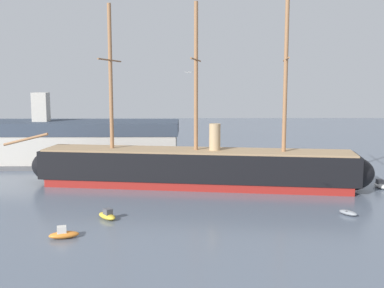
{
  "coord_description": "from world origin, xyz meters",
  "views": [
    {
      "loc": [
        -2.77,
        -27.76,
        18.85
      ],
      "look_at": [
        -2.02,
        37.52,
        9.81
      ],
      "focal_mm": 44.13,
      "sensor_mm": 36.0,
      "label": 1
    }
  ],
  "objects_px": {
    "motorboat_alongside_bow": "(107,215)",
    "motorboat_far_right": "(380,185)",
    "dinghy_alongside_stern": "(348,213)",
    "dockside_warehouse_left": "(77,143)",
    "motorboat_mid_left": "(64,234)",
    "tall_ship": "(196,167)",
    "seagull_in_flight": "(189,72)"
  },
  "relations": [
    {
      "from": "motorboat_mid_left",
      "to": "motorboat_far_right",
      "type": "bearing_deg",
      "value": 27.86
    },
    {
      "from": "motorboat_mid_left",
      "to": "dockside_warehouse_left",
      "type": "bearing_deg",
      "value": 100.89
    },
    {
      "from": "motorboat_mid_left",
      "to": "dinghy_alongside_stern",
      "type": "distance_m",
      "value": 38.37
    },
    {
      "from": "seagull_in_flight",
      "to": "motorboat_mid_left",
      "type": "bearing_deg",
      "value": 166.0
    },
    {
      "from": "dockside_warehouse_left",
      "to": "motorboat_alongside_bow",
      "type": "bearing_deg",
      "value": -72.05
    },
    {
      "from": "motorboat_far_right",
      "to": "dockside_warehouse_left",
      "type": "distance_m",
      "value": 62.37
    },
    {
      "from": "motorboat_alongside_bow",
      "to": "dockside_warehouse_left",
      "type": "distance_m",
      "value": 43.31
    },
    {
      "from": "tall_ship",
      "to": "motorboat_alongside_bow",
      "type": "relative_size",
      "value": 18.1
    },
    {
      "from": "tall_ship",
      "to": "dockside_warehouse_left",
      "type": "distance_m",
      "value": 33.55
    },
    {
      "from": "motorboat_alongside_bow",
      "to": "motorboat_far_right",
      "type": "distance_m",
      "value": 47.92
    },
    {
      "from": "dinghy_alongside_stern",
      "to": "dockside_warehouse_left",
      "type": "distance_m",
      "value": 61.23
    },
    {
      "from": "motorboat_mid_left",
      "to": "tall_ship",
      "type": "bearing_deg",
      "value": 59.03
    },
    {
      "from": "dinghy_alongside_stern",
      "to": "motorboat_alongside_bow",
      "type": "bearing_deg",
      "value": -177.35
    },
    {
      "from": "motorboat_mid_left",
      "to": "dinghy_alongside_stern",
      "type": "height_order",
      "value": "motorboat_mid_left"
    },
    {
      "from": "motorboat_alongside_bow",
      "to": "dockside_warehouse_left",
      "type": "relative_size",
      "value": 0.08
    },
    {
      "from": "motorboat_alongside_bow",
      "to": "motorboat_far_right",
      "type": "bearing_deg",
      "value": 21.86
    },
    {
      "from": "tall_ship",
      "to": "motorboat_far_right",
      "type": "relative_size",
      "value": 17.78
    },
    {
      "from": "motorboat_alongside_bow",
      "to": "tall_ship",
      "type": "bearing_deg",
      "value": 57.47
    },
    {
      "from": "tall_ship",
      "to": "seagull_in_flight",
      "type": "bearing_deg",
      "value": -92.54
    },
    {
      "from": "motorboat_alongside_bow",
      "to": "seagull_in_flight",
      "type": "height_order",
      "value": "seagull_in_flight"
    },
    {
      "from": "tall_ship",
      "to": "motorboat_alongside_bow",
      "type": "height_order",
      "value": "tall_ship"
    },
    {
      "from": "tall_ship",
      "to": "motorboat_far_right",
      "type": "bearing_deg",
      "value": -2.86
    },
    {
      "from": "seagull_in_flight",
      "to": "motorboat_alongside_bow",
      "type": "bearing_deg",
      "value": 133.92
    },
    {
      "from": "dinghy_alongside_stern",
      "to": "dockside_warehouse_left",
      "type": "bearing_deg",
      "value": 139.76
    },
    {
      "from": "dinghy_alongside_stern",
      "to": "dockside_warehouse_left",
      "type": "relative_size",
      "value": 0.06
    },
    {
      "from": "dockside_warehouse_left",
      "to": "seagull_in_flight",
      "type": "xyz_separation_m",
      "value": [
        24.31,
        -52.45,
        14.69
      ]
    },
    {
      "from": "motorboat_far_right",
      "to": "seagull_in_flight",
      "type": "xyz_separation_m",
      "value": [
        -33.45,
        -29.3,
        19.01
      ]
    },
    {
      "from": "tall_ship",
      "to": "motorboat_far_right",
      "type": "height_order",
      "value": "tall_ship"
    },
    {
      "from": "motorboat_mid_left",
      "to": "motorboat_far_right",
      "type": "height_order",
      "value": "motorboat_far_right"
    },
    {
      "from": "motorboat_mid_left",
      "to": "dockside_warehouse_left",
      "type": "distance_m",
      "value": 49.8
    },
    {
      "from": "motorboat_alongside_bow",
      "to": "seagull_in_flight",
      "type": "xyz_separation_m",
      "value": [
        11.03,
        -11.45,
        19.02
      ]
    },
    {
      "from": "motorboat_mid_left",
      "to": "dinghy_alongside_stern",
      "type": "xyz_separation_m",
      "value": [
        37.24,
        9.27,
        -0.19
      ]
    }
  ]
}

